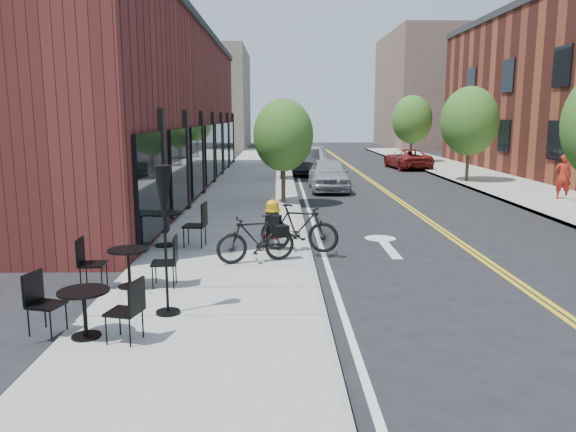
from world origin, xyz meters
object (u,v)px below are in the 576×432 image
object	(u,v)px
fire_hydrant	(272,219)
parked_car_a	(329,174)
bistro_set_b	(129,262)
pedestrian	(563,177)
bicycle_left	(256,239)
bicycle_right	(299,228)
patio_umbrella	(164,209)
bistro_set_c	(165,224)
bistro_set_a	(84,307)
parked_car_far	(407,159)
parked_car_b	(306,162)
parked_car_c	(311,157)

from	to	relation	value
fire_hydrant	parked_car_a	world-z (taller)	parked_car_a
bistro_set_b	pedestrian	bearing A→B (deg)	35.83
bicycle_left	bicycle_right	size ratio (longest dim) A/B	0.94
patio_umbrella	pedestrian	bearing A→B (deg)	44.65
bicycle_left	patio_umbrella	bearing A→B (deg)	-39.73
bistro_set_c	patio_umbrella	bearing A→B (deg)	-72.57
bistro_set_b	fire_hydrant	bearing A→B (deg)	55.36
bistro_set_a	patio_umbrella	distance (m)	1.89
parked_car_far	patio_umbrella	bearing A→B (deg)	63.57
bistro_set_c	parked_car_b	world-z (taller)	parked_car_b
patio_umbrella	parked_car_c	size ratio (longest dim) A/B	0.52
bistro_set_b	parked_car_c	world-z (taller)	parked_car_c
bistro_set_a	bistro_set_c	bearing A→B (deg)	104.70
parked_car_b	patio_umbrella	bearing A→B (deg)	-96.31
fire_hydrant	parked_car_a	xyz separation A→B (m)	(2.41, 10.43, 0.11)
bicycle_left	bistro_set_c	size ratio (longest dim) A/B	0.86
bistro_set_a	parked_car_c	size ratio (longest dim) A/B	0.38
bicycle_right	bistro_set_c	xyz separation A→B (m)	(-3.30, 0.63, -0.02)
bicycle_right	patio_umbrella	world-z (taller)	patio_umbrella
pedestrian	parked_car_c	bearing A→B (deg)	-44.23
bistro_set_a	parked_car_far	size ratio (longest dim) A/B	0.39
patio_umbrella	parked_car_far	distance (m)	28.54
bicycle_right	parked_car_c	size ratio (longest dim) A/B	0.41
bistro_set_c	bicycle_right	bearing A→B (deg)	-5.02
bistro_set_c	parked_car_a	world-z (taller)	parked_car_a
bicycle_right	parked_car_a	world-z (taller)	parked_car_a
bistro_set_b	parked_car_b	xyz separation A→B (m)	(4.40, 21.85, 0.11)
fire_hydrant	bistro_set_a	xyz separation A→B (m)	(-2.65, -6.78, -0.03)
bistro_set_b	parked_car_a	world-z (taller)	parked_car_a
bistro_set_a	bistro_set_b	distance (m)	2.44
bicycle_right	parked_car_a	size ratio (longest dim) A/B	0.45
bistro_set_a	parked_car_c	world-z (taller)	parked_car_c
parked_car_b	parked_car_a	bearing A→B (deg)	-82.65
parked_car_a	pedestrian	size ratio (longest dim) A/B	2.44
fire_hydrant	bicycle_left	world-z (taller)	bicycle_left
bistro_set_b	patio_umbrella	size ratio (longest dim) A/B	0.73
bistro_set_b	pedestrian	xyz separation A→B (m)	(13.85, 11.23, 0.39)
bistro_set_c	parked_car_c	xyz separation A→B (m)	(4.95, 22.48, 0.01)
bicycle_left	pedestrian	xyz separation A→B (m)	(11.53, 9.45, 0.34)
bicycle_right	parked_car_b	world-z (taller)	parked_car_b
parked_car_b	bistro_set_b	bearing A→B (deg)	-99.40
parked_car_c	parked_car_far	world-z (taller)	parked_car_c
bistro_set_c	parked_car_a	size ratio (longest dim) A/B	0.48
parked_car_far	pedestrian	world-z (taller)	pedestrian
patio_umbrella	bicycle_left	bearing A→B (deg)	67.96
bistro_set_a	bistro_set_c	world-z (taller)	bistro_set_c
parked_car_far	pedestrian	distance (m)	14.30
parked_car_a	bistro_set_b	bearing A→B (deg)	-108.65
bistro_set_c	parked_car_c	world-z (taller)	parked_car_c
parked_car_c	parked_car_far	size ratio (longest dim) A/B	1.04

